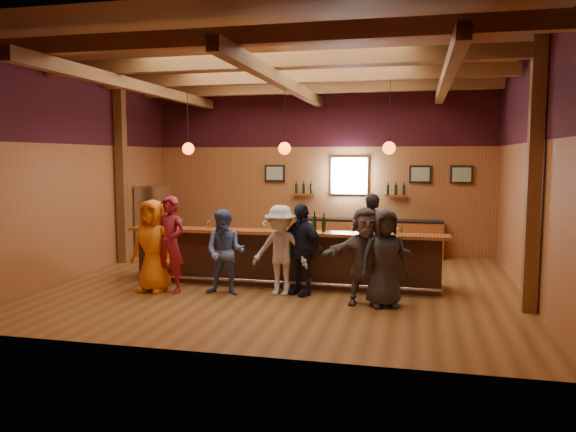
{
  "coord_description": "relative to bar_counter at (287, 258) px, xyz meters",
  "views": [
    {
      "loc": [
        2.52,
        -10.66,
        2.53
      ],
      "look_at": [
        0.0,
        0.3,
        1.35
      ],
      "focal_mm": 35.0,
      "sensor_mm": 36.0,
      "label": 1
    }
  ],
  "objects": [
    {
      "name": "customer_redvest",
      "position": [
        -1.97,
        -1.21,
        0.39
      ],
      "size": [
        0.75,
        0.59,
        1.81
      ],
      "primitive_type": "imported",
      "rotation": [
        0.0,
        0.0,
        -0.27
      ],
      "color": "maroon",
      "rests_on": "ground"
    },
    {
      "name": "customer_orange",
      "position": [
        -2.31,
        -1.22,
        0.35
      ],
      "size": [
        0.92,
        0.66,
        1.75
      ],
      "primitive_type": "imported",
      "rotation": [
        0.0,
        0.0,
        -0.13
      ],
      "color": "orange",
      "rests_on": "ground"
    },
    {
      "name": "glass_h",
      "position": [
        2.15,
        -0.29,
        0.72
      ],
      "size": [
        0.08,
        0.08,
        0.18
      ],
      "color": "silver",
      "rests_on": "bar_counter"
    },
    {
      "name": "glass_c",
      "position": [
        -1.56,
        -0.27,
        0.7
      ],
      "size": [
        0.07,
        0.07,
        0.16
      ],
      "color": "silver",
      "rests_on": "bar_counter"
    },
    {
      "name": "bartender",
      "position": [
        1.6,
        0.97,
        0.37
      ],
      "size": [
        0.71,
        0.53,
        1.78
      ],
      "primitive_type": "imported",
      "rotation": [
        0.0,
        0.0,
        2.98
      ],
      "color": "black",
      "rests_on": "ground"
    },
    {
      "name": "customer_denim",
      "position": [
        -0.91,
        -1.14,
        0.27
      ],
      "size": [
        0.79,
        0.62,
        1.58
      ],
      "primitive_type": "imported",
      "rotation": [
        0.0,
        0.0,
        0.03
      ],
      "color": "#4C6098",
      "rests_on": "ground"
    },
    {
      "name": "bar_counter",
      "position": [
        0.0,
        0.0,
        0.0
      ],
      "size": [
        6.3,
        1.07,
        1.11
      ],
      "color": "black",
      "rests_on": "ground"
    },
    {
      "name": "framed_pictures",
      "position": [
        1.65,
        3.79,
        1.58
      ],
      "size": [
        5.35,
        0.05,
        0.45
      ],
      "color": "black",
      "rests_on": "room"
    },
    {
      "name": "customer_white",
      "position": [
        0.09,
        -0.92,
        0.31
      ],
      "size": [
        1.14,
        0.74,
        1.66
      ],
      "primitive_type": "imported",
      "rotation": [
        0.0,
        0.0,
        -0.12
      ],
      "color": "beige",
      "rests_on": "ground"
    },
    {
      "name": "pendant_lights",
      "position": [
        -0.02,
        -0.15,
        2.19
      ],
      "size": [
        4.24,
        0.24,
        1.37
      ],
      "color": "black",
      "rests_on": "room"
    },
    {
      "name": "glass_b",
      "position": [
        -2.12,
        -0.37,
        0.72
      ],
      "size": [
        0.08,
        0.08,
        0.19
      ],
      "color": "silver",
      "rests_on": "bar_counter"
    },
    {
      "name": "back_bar_cabinet",
      "position": [
        1.18,
        3.57,
        -0.05
      ],
      "size": [
        4.0,
        0.52,
        0.95
      ],
      "color": "brown",
      "rests_on": "ground"
    },
    {
      "name": "room",
      "position": [
        -0.02,
        -0.09,
        2.69
      ],
      "size": [
        9.04,
        9.0,
        4.52
      ],
      "color": "brown",
      "rests_on": "ground"
    },
    {
      "name": "wine_shelves",
      "position": [
        0.78,
        3.73,
        1.1
      ],
      "size": [
        3.0,
        0.18,
        0.3
      ],
      "color": "brown",
      "rests_on": "room"
    },
    {
      "name": "customer_brown",
      "position": [
        1.67,
        -1.24,
        0.32
      ],
      "size": [
        1.64,
        0.96,
        1.68
      ],
      "primitive_type": "imported",
      "rotation": [
        0.0,
        0.0,
        0.31
      ],
      "color": "#514941",
      "rests_on": "ground"
    },
    {
      "name": "stainless_fridge",
      "position": [
        -4.12,
        2.45,
        0.38
      ],
      "size": [
        0.7,
        0.7,
        1.8
      ],
      "primitive_type": "cube",
      "color": "silver",
      "rests_on": "ground"
    },
    {
      "name": "glass_f",
      "position": [
        0.54,
        -0.42,
        0.72
      ],
      "size": [
        0.08,
        0.08,
        0.19
      ],
      "color": "silver",
      "rests_on": "bar_counter"
    },
    {
      "name": "window",
      "position": [
        0.78,
        3.8,
        1.53
      ],
      "size": [
        0.95,
        0.09,
        0.95
      ],
      "color": "silver",
      "rests_on": "room"
    },
    {
      "name": "glass_a",
      "position": [
        -2.79,
        -0.36,
        0.72
      ],
      "size": [
        0.08,
        0.08,
        0.19
      ],
      "color": "silver",
      "rests_on": "bar_counter"
    },
    {
      "name": "bottle_b",
      "position": [
        0.78,
        -0.28,
        0.73
      ],
      "size": [
        0.08,
        0.08,
        0.36
      ],
      "color": "black",
      "rests_on": "bar_counter"
    },
    {
      "name": "customer_dark",
      "position": [
        2.0,
        -1.32,
        0.31
      ],
      "size": [
        0.94,
        0.76,
        1.66
      ],
      "primitive_type": "imported",
      "rotation": [
        0.0,
        0.0,
        0.32
      ],
      "color": "#252527",
      "rests_on": "ground"
    },
    {
      "name": "glass_g",
      "position": [
        1.35,
        -0.34,
        0.73
      ],
      "size": [
        0.09,
        0.09,
        0.2
      ],
      "color": "silver",
      "rests_on": "bar_counter"
    },
    {
      "name": "glass_d",
      "position": [
        -1.15,
        -0.41,
        0.71
      ],
      "size": [
        0.08,
        0.08,
        0.17
      ],
      "color": "silver",
      "rests_on": "bar_counter"
    },
    {
      "name": "ice_bucket",
      "position": [
        0.28,
        -0.22,
        0.72
      ],
      "size": [
        0.24,
        0.24,
        0.26
      ],
      "primitive_type": "cylinder",
      "color": "olive",
      "rests_on": "bar_counter"
    },
    {
      "name": "customer_navy",
      "position": [
        0.45,
        -0.83,
        0.33
      ],
      "size": [
        1.07,
        0.85,
        1.7
      ],
      "primitive_type": "imported",
      "rotation": [
        0.0,
        0.0,
        -0.51
      ],
      "color": "#181B30",
      "rests_on": "ground"
    },
    {
      "name": "bottle_a",
      "position": [
        0.59,
        -0.17,
        0.74
      ],
      "size": [
        0.08,
        0.08,
        0.38
      ],
      "color": "black",
      "rests_on": "bar_counter"
    },
    {
      "name": "glass_e",
      "position": [
        -0.36,
        -0.37,
        0.73
      ],
      "size": [
        0.09,
        0.09,
        0.2
      ],
      "color": "silver",
      "rests_on": "bar_counter"
    }
  ]
}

